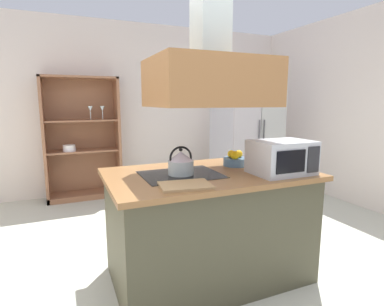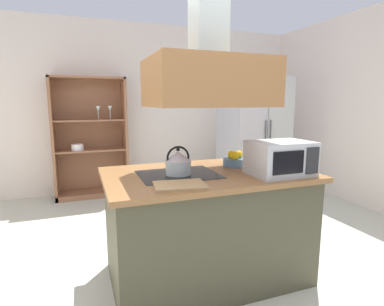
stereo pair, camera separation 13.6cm
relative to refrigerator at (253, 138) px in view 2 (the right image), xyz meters
name	(u,v)px [view 2 (the right image)]	position (x,y,z in m)	size (l,w,h in m)	color
ground_plane	(186,285)	(-1.76, -1.91, -0.91)	(7.80, 7.80, 0.00)	beige
wall_back	(126,108)	(-1.76, 1.09, 0.44)	(6.00, 0.12, 2.70)	silver
kitchen_island	(207,225)	(-1.55, -1.83, -0.46)	(1.62, 0.99, 0.90)	#45432F
range_hood	(208,67)	(-1.55, -1.83, 0.81)	(0.90, 0.70, 1.28)	#9D683B
refrigerator	(253,138)	(0.00, 0.00, 0.00)	(0.90, 0.78, 1.82)	#B3B5C2
dish_cabinet	(91,145)	(-2.35, 0.87, -0.11)	(1.08, 0.40, 1.82)	#905D40
kettle	(178,163)	(-1.79, -1.83, 0.08)	(0.20, 0.20, 0.22)	#ADBBBC
cutting_board	(180,185)	(-1.89, -2.16, 0.00)	(0.34, 0.24, 0.02)	tan
microwave	(280,158)	(-1.05, -2.10, 0.12)	(0.46, 0.35, 0.26)	#B7BABF
fruit_bowl	(235,160)	(-1.23, -1.70, 0.04)	(0.21, 0.21, 0.14)	#4C7299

